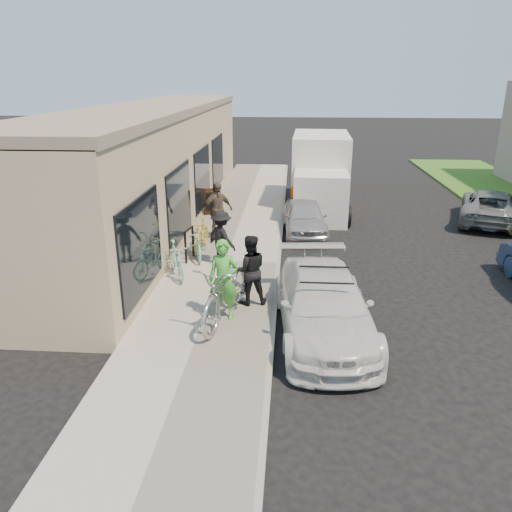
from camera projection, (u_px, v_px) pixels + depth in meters
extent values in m
plane|color=black|center=(294.00, 314.00, 11.55)|extent=(120.00, 120.00, 0.00)
cube|color=#9F998F|center=(225.00, 264.00, 14.48)|extent=(3.00, 34.00, 0.15)
cube|color=gray|center=(278.00, 265.00, 14.38)|extent=(0.12, 34.00, 0.13)
cube|color=tan|center=(155.00, 167.00, 18.74)|extent=(3.50, 20.00, 4.00)
cube|color=gray|center=(151.00, 109.00, 18.03)|extent=(3.60, 20.00, 0.25)
cube|color=black|center=(141.00, 246.00, 11.25)|extent=(0.06, 3.00, 2.20)
cube|color=black|center=(179.00, 203.00, 15.00)|extent=(0.06, 3.00, 2.20)
cube|color=black|center=(202.00, 178.00, 18.75)|extent=(0.06, 3.00, 2.20)
cube|color=black|center=(218.00, 161.00, 22.51)|extent=(0.06, 3.00, 2.20)
cylinder|color=black|center=(186.00, 248.00, 14.15)|extent=(0.07, 0.07, 0.92)
cylinder|color=black|center=(193.00, 241.00, 14.71)|extent=(0.07, 0.07, 0.92)
cylinder|color=black|center=(189.00, 229.00, 14.27)|extent=(0.16, 0.62, 0.07)
cube|color=#321F0E|center=(212.00, 203.00, 19.09)|extent=(0.63, 0.42, 0.96)
cube|color=#321F0E|center=(210.00, 201.00, 19.40)|extent=(0.63, 0.42, 0.96)
cube|color=black|center=(212.00, 202.00, 19.04)|extent=(0.49, 0.31, 0.69)
imported|color=silver|center=(324.00, 304.00, 10.51)|extent=(2.25, 4.76, 1.34)
cylinder|color=black|center=(327.00, 283.00, 9.80)|extent=(1.06, 0.04, 0.04)
cylinder|color=black|center=(324.00, 267.00, 10.64)|extent=(1.06, 0.04, 0.04)
imported|color=#A4A3A8|center=(304.00, 217.00, 17.26)|extent=(1.68, 3.63, 1.20)
cube|color=silver|center=(320.00, 198.00, 18.57)|extent=(2.04, 2.04, 1.87)
cube|color=black|center=(321.00, 187.00, 18.44)|extent=(1.83, 0.12, 0.89)
cube|color=silver|center=(320.00, 168.00, 21.14)|extent=(2.41, 4.22, 2.86)
cube|color=#CE5C0C|center=(319.00, 183.00, 21.36)|extent=(2.43, 4.24, 0.54)
cylinder|color=black|center=(293.00, 215.00, 18.40)|extent=(0.27, 0.80, 0.79)
cylinder|color=black|center=(347.00, 216.00, 18.20)|extent=(0.27, 0.80, 0.79)
cylinder|color=black|center=(294.00, 207.00, 19.41)|extent=(0.27, 0.80, 0.79)
cylinder|color=black|center=(345.00, 209.00, 19.21)|extent=(0.27, 0.80, 0.79)
cylinder|color=black|center=(297.00, 187.00, 22.92)|extent=(0.27, 0.80, 0.79)
cylinder|color=black|center=(340.00, 188.00, 22.72)|extent=(0.27, 0.80, 0.79)
imported|color=slate|center=(490.00, 206.00, 18.68)|extent=(3.39, 4.84, 1.23)
imported|color=#AFAFB1|center=(226.00, 290.00, 10.79)|extent=(1.45, 2.75, 1.37)
imported|color=green|center=(223.00, 280.00, 10.80)|extent=(0.69, 0.48, 1.79)
imported|color=black|center=(250.00, 270.00, 11.51)|extent=(0.94, 0.80, 1.67)
imported|color=#86C8B4|center=(176.00, 260.00, 13.23)|extent=(1.07, 1.60, 0.94)
imported|color=#86C8B4|center=(197.00, 243.00, 14.66)|extent=(1.02, 1.71, 0.85)
imported|color=gold|center=(201.00, 235.00, 15.24)|extent=(0.59, 1.66, 0.98)
imported|color=black|center=(222.00, 238.00, 14.01)|extent=(1.14, 1.09, 1.55)
imported|color=brown|center=(217.00, 211.00, 16.19)|extent=(1.17, 1.01, 1.88)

